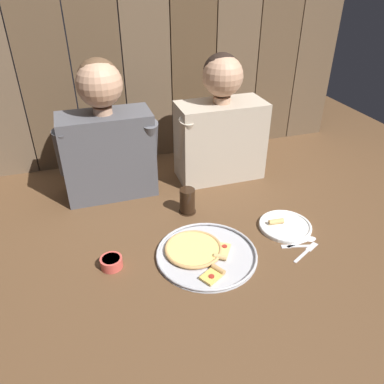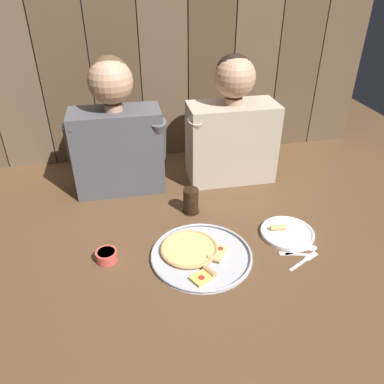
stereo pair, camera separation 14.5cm
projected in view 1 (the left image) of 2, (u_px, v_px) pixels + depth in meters
name	position (u px, v px, depth m)	size (l,w,h in m)	color
ground_plane	(200.00, 244.00, 1.47)	(3.20, 3.20, 0.00)	brown
pizza_tray	(202.00, 253.00, 1.41)	(0.38, 0.38, 0.03)	#B2B2B7
dinner_plate	(285.00, 226.00, 1.55)	(0.22, 0.22, 0.03)	white
drinking_glass	(187.00, 201.00, 1.63)	(0.08, 0.08, 0.11)	black
dipping_bowl	(111.00, 262.00, 1.35)	(0.08, 0.08, 0.04)	#CC4C42
table_fork	(296.00, 246.00, 1.45)	(0.13, 0.05, 0.01)	silver
table_knife	(306.00, 252.00, 1.42)	(0.15, 0.09, 0.01)	silver
table_spoon	(307.00, 240.00, 1.48)	(0.14, 0.04, 0.01)	silver
diner_left	(106.00, 136.00, 1.64)	(0.44, 0.21, 0.62)	#4C4C51
diner_right	(221.00, 125.00, 1.79)	(0.45, 0.21, 0.60)	#B2A38E
wooden_backdrop_wall	(145.00, 29.00, 1.80)	(2.19, 0.03, 1.33)	brown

